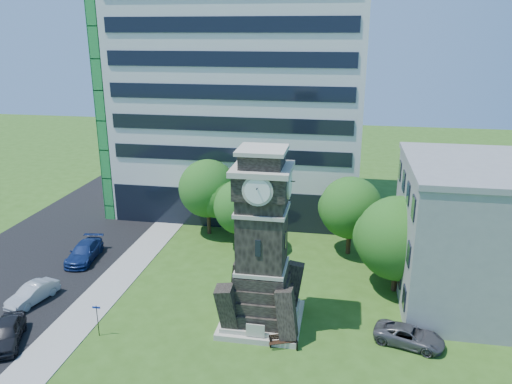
% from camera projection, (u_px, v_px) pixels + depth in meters
% --- Properties ---
extents(ground, '(160.00, 160.00, 0.00)m').
position_uv_depth(ground, '(212.00, 334.00, 32.88)').
color(ground, '#2E5217').
rests_on(ground, ground).
extents(sidewalk, '(3.00, 70.00, 0.06)m').
position_uv_depth(sidewalk, '(111.00, 285.00, 39.15)').
color(sidewalk, gray).
rests_on(sidewalk, ground).
extents(street, '(14.00, 80.00, 0.02)m').
position_uv_depth(street, '(14.00, 276.00, 40.59)').
color(street, black).
rests_on(street, ground).
extents(clock_tower, '(5.40, 5.40, 12.22)m').
position_uv_depth(clock_tower, '(262.00, 252.00, 32.62)').
color(clock_tower, '#B6B19F').
rests_on(clock_tower, ground).
extents(office_tall, '(26.20, 15.11, 28.60)m').
position_uv_depth(office_tall, '(242.00, 78.00, 53.24)').
color(office_tall, silver).
rests_on(office_tall, ground).
extents(office_low, '(15.20, 12.20, 10.40)m').
position_uv_depth(office_low, '(511.00, 235.00, 35.41)').
color(office_low, gray).
rests_on(office_low, ground).
extents(car_street_south, '(3.37, 4.74, 1.50)m').
position_uv_depth(car_street_south, '(7.00, 333.00, 31.69)').
color(car_street_south, black).
rests_on(car_street_south, ground).
extents(car_street_mid, '(2.34, 4.32, 1.35)m').
position_uv_depth(car_street_mid, '(33.00, 294.00, 36.59)').
color(car_street_mid, '#A4A7AB').
rests_on(car_street_mid, ground).
extents(car_street_north, '(2.69, 5.33, 1.48)m').
position_uv_depth(car_street_north, '(84.00, 252.00, 43.34)').
color(car_street_north, navy).
rests_on(car_street_north, ground).
extents(car_east_lot, '(4.74, 3.13, 1.21)m').
position_uv_depth(car_east_lot, '(409.00, 336.00, 31.63)').
color(car_east_lot, '#4A494E').
rests_on(car_east_lot, ground).
extents(park_bench, '(1.78, 0.47, 0.92)m').
position_uv_depth(park_bench, '(283.00, 340.00, 31.37)').
color(park_bench, black).
rests_on(park_bench, ground).
extents(street_sign, '(0.53, 0.05, 2.21)m').
position_uv_depth(street_sign, '(97.00, 317.00, 32.31)').
color(street_sign, black).
rests_on(street_sign, ground).
extents(tree_nw, '(6.15, 5.59, 7.47)m').
position_uv_depth(tree_nw, '(209.00, 190.00, 47.83)').
color(tree_nw, '#332114').
rests_on(tree_nw, ground).
extents(tree_nc, '(5.48, 4.99, 6.61)m').
position_uv_depth(tree_nc, '(242.00, 209.00, 44.46)').
color(tree_nc, '#332114').
rests_on(tree_nc, ground).
extents(tree_ne, '(6.02, 5.48, 7.10)m').
position_uv_depth(tree_ne, '(351.00, 210.00, 43.54)').
color(tree_ne, '#332114').
rests_on(tree_ne, ground).
extents(tree_east, '(7.01, 6.37, 7.53)m').
position_uv_depth(tree_east, '(399.00, 240.00, 37.15)').
color(tree_east, '#332114').
rests_on(tree_east, ground).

